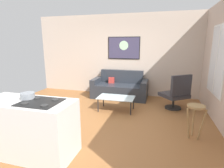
% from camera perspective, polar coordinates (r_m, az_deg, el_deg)
% --- Properties ---
extents(ground, '(6.40, 6.40, 0.04)m').
position_cam_1_polar(ground, '(4.37, -3.65, -11.78)').
color(ground, '#965F34').
extents(back_wall, '(6.40, 0.05, 2.80)m').
position_cam_1_polar(back_wall, '(6.33, 3.41, 9.19)').
color(back_wall, beige).
rests_on(back_wall, ground).
extents(couch, '(1.86, 0.84, 0.90)m').
position_cam_1_polar(couch, '(6.04, 2.53, -1.50)').
color(couch, '#2A2F37').
rests_on(couch, ground).
extents(coffee_table, '(0.99, 0.56, 0.38)m').
position_cam_1_polar(coffee_table, '(4.84, 1.35, -4.57)').
color(coffee_table, silver).
rests_on(coffee_table, ground).
extents(armchair, '(0.88, 0.88, 1.00)m').
position_cam_1_polar(armchair, '(5.18, 20.04, -2.78)').
color(armchair, black).
rests_on(armchair, ground).
extents(bar_stool, '(0.37, 0.37, 0.67)m').
position_cam_1_polar(bar_stool, '(3.76, 25.34, -8.40)').
color(bar_stool, '#9C794A').
rests_on(bar_stool, ground).
extents(kitchen_counter, '(1.54, 0.68, 0.94)m').
position_cam_1_polar(kitchen_counter, '(3.28, -25.29, -12.57)').
color(kitchen_counter, silver).
rests_on(kitchen_counter, ground).
extents(mixing_bowl, '(0.22, 0.22, 0.11)m').
position_cam_1_polar(mixing_bowl, '(3.19, -25.56, -3.53)').
color(mixing_bowl, gray).
rests_on(mixing_bowl, kitchen_counter).
extents(wall_painting, '(1.12, 0.03, 0.76)m').
position_cam_1_polar(wall_painting, '(6.27, 3.82, 11.53)').
color(wall_painting, black).
extents(window, '(0.03, 1.20, 1.64)m').
position_cam_1_polar(window, '(4.84, 30.78, 6.64)').
color(window, silver).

